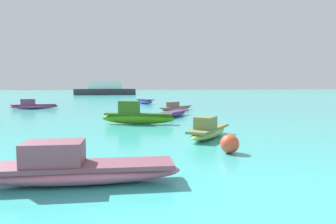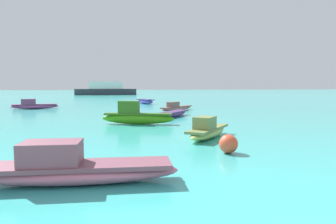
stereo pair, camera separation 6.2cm
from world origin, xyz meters
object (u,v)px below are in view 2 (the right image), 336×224
at_px(moored_boat_4, 74,169).
at_px(moored_boat_5, 34,105).
at_px(moored_boat_6, 145,101).
at_px(distant_ferry, 106,89).
at_px(moored_boat_2, 176,108).
at_px(moored_boat_1, 175,113).
at_px(moored_boat_3, 136,116).
at_px(mooring_buoy_1, 228,144).
at_px(moored_boat_0, 208,130).

height_order(moored_boat_4, moored_boat_5, moored_boat_4).
distance_m(moored_boat_6, distant_ferry, 28.99).
relative_size(moored_boat_2, moored_boat_5, 0.84).
bearing_deg(moored_boat_4, moored_boat_5, 109.03).
height_order(moored_boat_2, moored_boat_4, moored_boat_4).
xyz_separation_m(moored_boat_1, moored_boat_5, (-9.23, 7.20, 0.09)).
distance_m(moored_boat_3, moored_boat_6, 14.95).
height_order(moored_boat_1, distant_ferry, distant_ferry).
relative_size(mooring_buoy_1, distant_ferry, 0.04).
xyz_separation_m(moored_boat_2, moored_boat_5, (-10.08, 3.51, 0.04)).
distance_m(moored_boat_0, moored_boat_3, 4.52).
distance_m(moored_boat_5, mooring_buoy_1, 18.62).
bearing_deg(moored_boat_4, moored_boat_0, 50.13).
height_order(moored_boat_3, moored_boat_6, moored_boat_3).
bearing_deg(moored_boat_1, moored_boat_3, 176.37).
bearing_deg(moored_boat_1, moored_boat_4, -165.35).
height_order(moored_boat_1, mooring_buoy_1, mooring_buoy_1).
bearing_deg(moored_boat_0, distant_ferry, 43.46).
xyz_separation_m(moored_boat_0, moored_boat_5, (-8.91, 14.20, 0.00)).
distance_m(moored_boat_0, moored_boat_1, 7.01).
bearing_deg(moored_boat_0, moored_boat_2, 31.82).
bearing_deg(moored_boat_0, mooring_buoy_1, -146.03).
bearing_deg(moored_boat_0, moored_boat_1, 35.46).
xyz_separation_m(moored_boat_3, moored_boat_4, (-1.69, -8.02, -0.10)).
distance_m(moored_boat_3, moored_boat_4, 8.20).
relative_size(moored_boat_3, moored_boat_4, 0.91).
bearing_deg(moored_boat_6, mooring_buoy_1, -25.29).
bearing_deg(moored_boat_1, moored_boat_0, -147.71).
bearing_deg(mooring_buoy_1, moored_boat_5, 118.02).
bearing_deg(moored_boat_3, moored_boat_0, -46.96).
height_order(moored_boat_3, mooring_buoy_1, moored_boat_3).
relative_size(moored_boat_5, mooring_buoy_1, 7.01).
height_order(moored_boat_5, mooring_buoy_1, moored_boat_5).
bearing_deg(moored_boat_3, distant_ferry, 109.22).
height_order(moored_boat_4, distant_ferry, distant_ferry).
bearing_deg(mooring_buoy_1, moored_boat_6, 89.84).
xyz_separation_m(moored_boat_0, mooring_buoy_1, (-0.16, -2.23, -0.02)).
bearing_deg(moored_boat_2, moored_boat_6, 54.30).
distance_m(moored_boat_2, moored_boat_3, 7.40).
distance_m(moored_boat_2, moored_boat_6, 8.25).
bearing_deg(mooring_buoy_1, moored_boat_0, 85.88).
distance_m(moored_boat_4, distant_ferry, 51.51).
bearing_deg(moored_boat_5, mooring_buoy_1, -69.21).
height_order(moored_boat_1, moored_boat_2, moored_boat_2).
relative_size(moored_boat_3, moored_boat_6, 1.33).
relative_size(moored_boat_2, moored_boat_3, 0.87).
bearing_deg(moored_boat_3, moored_boat_2, 80.22).
relative_size(moored_boat_4, moored_boat_5, 1.06).
relative_size(moored_boat_1, mooring_buoy_1, 5.18).
relative_size(moored_boat_4, moored_boat_6, 1.46).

